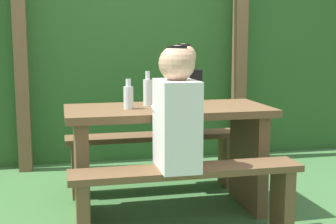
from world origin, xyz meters
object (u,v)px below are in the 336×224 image
(person_white_shirt, at_px, (177,112))
(bottle_left, at_px, (148,91))
(bottle_right, at_px, (128,96))
(drinking_glass, at_px, (167,101))
(bench_near, at_px, (187,189))
(bench_far, at_px, (154,150))
(picnic_table, at_px, (168,142))
(person_black_coat, at_px, (183,92))

(person_white_shirt, height_order, bottle_left, person_white_shirt)
(bottle_right, bearing_deg, drinking_glass, 2.39)
(bench_near, height_order, bench_far, same)
(picnic_table, distance_m, bench_near, 0.54)
(bench_far, xyz_separation_m, person_black_coat, (0.24, -0.00, 0.47))
(bottle_left, xyz_separation_m, bottle_right, (-0.15, -0.13, -0.02))
(bench_near, height_order, bottle_left, bottle_left)
(bench_near, bearing_deg, person_white_shirt, 177.15)
(person_black_coat, bearing_deg, bottle_left, -131.77)
(bench_far, distance_m, drinking_glass, 0.71)
(bottle_right, bearing_deg, bench_near, -60.48)
(person_white_shirt, xyz_separation_m, bottle_left, (-0.06, 0.61, 0.06))
(person_white_shirt, relative_size, drinking_glass, 7.84)
(picnic_table, bearing_deg, bottle_right, -175.11)
(bench_near, bearing_deg, bench_far, 90.00)
(picnic_table, xyz_separation_m, drinking_glass, (-0.01, -0.01, 0.29))
(bench_near, distance_m, bench_far, 1.03)
(picnic_table, xyz_separation_m, person_black_coat, (0.24, 0.51, 0.29))
(drinking_glass, bearing_deg, person_white_shirt, -96.61)
(bench_far, xyz_separation_m, bottle_right, (-0.28, -0.54, 0.51))
(drinking_glass, distance_m, bottle_right, 0.27)
(bench_near, height_order, drinking_glass, drinking_glass)
(bottle_left, bearing_deg, bench_far, 73.43)
(picnic_table, bearing_deg, bottle_left, 140.08)
(bench_far, bearing_deg, picnic_table, -90.00)
(bench_near, relative_size, person_white_shirt, 1.95)
(picnic_table, relative_size, person_black_coat, 1.95)
(person_black_coat, height_order, bottle_right, person_black_coat)
(person_black_coat, distance_m, drinking_glass, 0.58)
(drinking_glass, xyz_separation_m, bottle_left, (-0.11, 0.11, 0.05))
(bench_far, bearing_deg, bottle_left, -106.57)
(bench_far, distance_m, person_black_coat, 0.53)
(picnic_table, xyz_separation_m, bench_near, (0.00, -0.51, -0.18))
(picnic_table, bearing_deg, person_white_shirt, -97.43)
(bench_near, distance_m, person_black_coat, 1.15)
(person_white_shirt, distance_m, bottle_right, 0.53)
(bench_near, relative_size, person_black_coat, 1.95)
(person_black_coat, relative_size, drinking_glass, 7.84)
(bench_far, bearing_deg, bottle_right, -117.31)
(picnic_table, height_order, bench_far, picnic_table)
(bench_near, xyz_separation_m, person_black_coat, (0.24, 1.02, 0.47))
(person_white_shirt, bearing_deg, bottle_left, 95.20)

